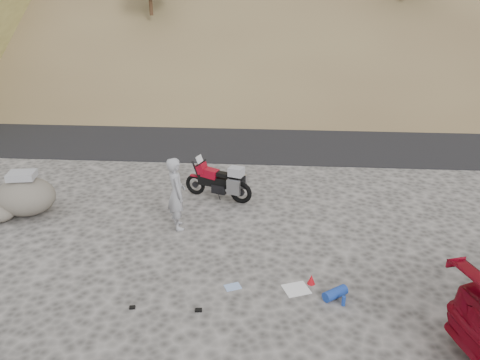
% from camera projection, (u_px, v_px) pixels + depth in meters
% --- Properties ---
extents(ground, '(140.00, 140.00, 0.00)m').
position_uv_depth(ground, '(186.00, 249.00, 10.54)').
color(ground, '#413F3C').
rests_on(ground, ground).
extents(road, '(120.00, 7.00, 0.05)m').
position_uv_depth(road, '(226.00, 133.00, 18.83)').
color(road, black).
rests_on(road, ground).
extents(motorcycle, '(1.95, 0.96, 1.20)m').
position_uv_depth(motorcycle, '(221.00, 182.00, 12.84)').
color(motorcycle, black).
rests_on(motorcycle, ground).
extents(man, '(0.66, 0.78, 1.81)m').
position_uv_depth(man, '(178.00, 227.00, 11.53)').
color(man, '#98989D').
rests_on(man, ground).
extents(boulder, '(1.55, 1.33, 1.16)m').
position_uv_depth(boulder, '(26.00, 196.00, 12.01)').
color(boulder, '#56534A').
rests_on(boulder, ground).
extents(small_rock, '(0.85, 0.79, 0.46)m').
position_uv_depth(small_rock, '(0.00, 213.00, 11.74)').
color(small_rock, '#56534A').
rests_on(small_rock, ground).
extents(gear_white_cloth, '(0.60, 0.57, 0.02)m').
position_uv_depth(gear_white_cloth, '(296.00, 289.00, 9.15)').
color(gear_white_cloth, white).
rests_on(gear_white_cloth, ground).
extents(gear_blue_mat, '(0.52, 0.46, 0.20)m').
position_uv_depth(gear_blue_mat, '(335.00, 293.00, 8.87)').
color(gear_blue_mat, '#1A3B9C').
rests_on(gear_blue_mat, ground).
extents(gear_bottle, '(0.09, 0.09, 0.20)m').
position_uv_depth(gear_bottle, '(344.00, 301.00, 8.66)').
color(gear_bottle, '#1A3B9C').
rests_on(gear_bottle, ground).
extents(gear_funnel, '(0.20, 0.20, 0.20)m').
position_uv_depth(gear_funnel, '(311.00, 279.00, 9.29)').
color(gear_funnel, '#B90C15').
rests_on(gear_funnel, ground).
extents(gear_glove_a, '(0.13, 0.10, 0.04)m').
position_uv_depth(gear_glove_a, '(198.00, 310.00, 8.54)').
color(gear_glove_a, black).
rests_on(gear_glove_a, ground).
extents(gear_glove_b, '(0.12, 0.10, 0.04)m').
position_uv_depth(gear_glove_b, '(132.00, 307.00, 8.61)').
color(gear_glove_b, black).
rests_on(gear_glove_b, ground).
extents(gear_blue_cloth, '(0.38, 0.34, 0.01)m').
position_uv_depth(gear_blue_cloth, '(233.00, 287.00, 9.22)').
color(gear_blue_cloth, '#8FACDE').
rests_on(gear_blue_cloth, ground).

